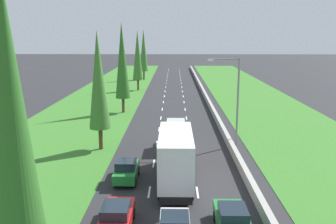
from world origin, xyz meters
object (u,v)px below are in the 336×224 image
poplar_tree_fifth (144,50)px  street_light_mast (234,96)px  silver_van_centre_lane (176,135)px  poplar_tree_third (122,61)px  poplar_tree_nearest (11,104)px  white_box_truck_centre_lane (176,156)px  red_sedan_left_lane (116,217)px  poplar_tree_second (98,81)px  green_sedan_right_lane (232,220)px  poplar_tree_fourth (138,55)px  green_hatchback_left_lane (126,170)px

poplar_tree_fifth → street_light_mast: 57.49m
silver_van_centre_lane → poplar_tree_third: size_ratio=0.38×
poplar_tree_nearest → street_light_mast: bearing=57.0°
white_box_truck_centre_lane → street_light_mast: (5.92, 9.61, 3.05)m
silver_van_centre_lane → red_sedan_left_lane: size_ratio=1.09×
poplar_tree_third → poplar_tree_fifth: poplar_tree_third is taller
red_sedan_left_lane → poplar_tree_second: 16.94m
green_sedan_right_lane → poplar_tree_fifth: 73.86m
poplar_tree_fourth → street_light_mast: bearing=-70.5°
red_sedan_left_lane → silver_van_centre_lane: bearing=77.4°
red_sedan_left_lane → poplar_tree_second: bearing=104.3°
poplar_tree_nearest → silver_van_centre_lane: bearing=69.2°
silver_van_centre_lane → poplar_tree_second: poplar_tree_second is taller
poplar_tree_fourth → poplar_tree_nearest: bearing=-89.9°
green_sedan_right_lane → poplar_tree_nearest: size_ratio=0.31×
poplar_tree_fourth → poplar_tree_fifth: bearing=90.8°
green_sedan_right_lane → white_box_truck_centre_lane: white_box_truck_centre_lane is taller
green_sedan_right_lane → poplar_tree_fifth: (-10.94, 72.75, 6.51)m
poplar_tree_fourth → poplar_tree_fifth: poplar_tree_fifth is taller
green_hatchback_left_lane → white_box_truck_centre_lane: bearing=-4.7°
green_hatchback_left_lane → poplar_tree_second: bearing=114.2°
red_sedan_left_lane → poplar_tree_nearest: bearing=-136.3°
green_hatchback_left_lane → poplar_tree_fifth: 65.55m
green_sedan_right_lane → silver_van_centre_lane: size_ratio=0.92×
poplar_tree_nearest → poplar_tree_fourth: 58.24m
poplar_tree_fifth → street_light_mast: poplar_tree_fifth is taller
poplar_tree_nearest → poplar_tree_fifth: poplar_tree_nearest is taller
white_box_truck_centre_lane → red_sedan_left_lane: size_ratio=2.09×
poplar_tree_second → poplar_tree_fifth: size_ratio=0.93×
poplar_tree_nearest → poplar_tree_second: bearing=90.1°
silver_van_centre_lane → poplar_tree_fifth: 57.58m
poplar_tree_second → white_box_truck_centre_lane: bearing=-48.1°
green_hatchback_left_lane → poplar_tree_second: poplar_tree_second is taller
poplar_tree_nearest → poplar_tree_third: poplar_tree_nearest is taller
red_sedan_left_lane → poplar_tree_fourth: size_ratio=0.37×
green_sedan_right_lane → poplar_tree_fourth: size_ratio=0.37×
street_light_mast → poplar_tree_nearest: bearing=-123.0°
white_box_truck_centre_lane → poplar_tree_fourth: bearing=98.9°
white_box_truck_centre_lane → poplar_tree_fifth: 66.08m
silver_van_centre_lane → poplar_tree_third: 19.62m
poplar_tree_fifth → silver_van_centre_lane: bearing=-82.2°
green_hatchback_left_lane → poplar_tree_nearest: bearing=-107.6°
silver_van_centre_lane → red_sedan_left_lane: silver_van_centre_lane is taller
green_sedan_right_lane → green_hatchback_left_lane: green_hatchback_left_lane is taller
poplar_tree_nearest → poplar_tree_third: (-0.19, 36.48, -0.66)m
poplar_tree_nearest → poplar_tree_fifth: 76.22m
green_hatchback_left_lane → poplar_tree_nearest: size_ratio=0.27×
green_sedan_right_lane → green_hatchback_left_lane: (-7.06, 7.64, 0.02)m
red_sedan_left_lane → green_hatchback_left_lane: bearing=92.8°
poplar_tree_second → poplar_tree_fourth: (-0.06, 39.22, 0.24)m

